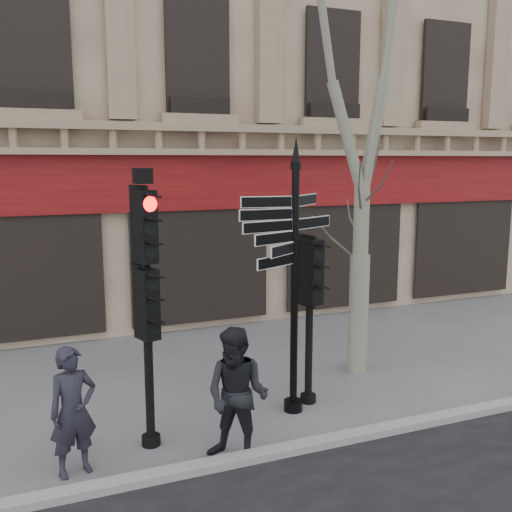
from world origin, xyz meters
The scene contains 9 objects.
ground centered at (0.00, 0.00, 0.00)m, with size 80.00×80.00×0.00m, color #5A595E.
kerb centered at (0.00, -1.40, 0.06)m, with size 80.00×0.25×0.12m, color gray.
building centered at (0.00, 12.48, 8.99)m, with size 28.00×15.52×18.00m.
fingerpost centered at (0.10, -0.15, 3.01)m, with size 2.29×2.29×4.48m.
traffic_signal_main centered at (-2.33, -0.43, 2.53)m, with size 0.52×0.45×4.01m.
traffic_signal_secondary centered at (0.48, 0.06, 1.98)m, with size 0.54×0.44×2.83m.
plane_tree centered at (2.05, 1.03, 6.31)m, with size 3.39×3.39×8.99m.
pedestrian_a centered at (-3.41, -0.82, 0.87)m, with size 0.64×0.42×1.74m, color #21202B.
pedestrian_b centered at (-1.30, -1.30, 0.95)m, with size 0.92×0.72×1.89m, color black.
Camera 1 is at (-3.78, -8.21, 4.11)m, focal length 40.00 mm.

